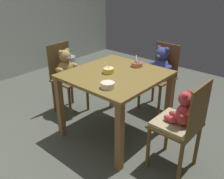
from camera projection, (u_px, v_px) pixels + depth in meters
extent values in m
cube|color=#4C5046|center=(115.00, 133.00, 2.90)|extent=(5.20, 5.20, 0.04)
cube|color=brown|center=(116.00, 74.00, 2.58)|extent=(0.97, 0.94, 0.03)
cube|color=brown|center=(119.00, 138.00, 2.18)|extent=(0.06, 0.06, 0.71)
cube|color=brown|center=(168.00, 103.00, 2.78)|extent=(0.06, 0.06, 0.71)
cube|color=brown|center=(60.00, 107.00, 2.69)|extent=(0.06, 0.06, 0.71)
cube|color=brown|center=(113.00, 83.00, 3.29)|extent=(0.06, 0.06, 0.71)
cube|color=brown|center=(157.00, 78.00, 3.20)|extent=(0.41, 0.41, 0.02)
cube|color=brown|center=(167.00, 59.00, 3.22)|extent=(0.04, 0.36, 0.42)
cylinder|color=brown|center=(139.00, 94.00, 3.30)|extent=(0.04, 0.04, 0.44)
cylinder|color=brown|center=(159.00, 102.00, 3.09)|extent=(0.04, 0.04, 0.44)
cylinder|color=brown|center=(153.00, 87.00, 3.51)|extent=(0.04, 0.04, 0.44)
cylinder|color=brown|center=(173.00, 94.00, 3.30)|extent=(0.04, 0.04, 0.44)
ellipsoid|color=#384184|center=(161.00, 67.00, 3.19)|extent=(0.20, 0.23, 0.25)
ellipsoid|color=beige|center=(158.00, 69.00, 3.15)|extent=(0.07, 0.12, 0.15)
sphere|color=#384184|center=(162.00, 54.00, 3.10)|extent=(0.17, 0.17, 0.17)
ellipsoid|color=beige|center=(159.00, 56.00, 3.07)|extent=(0.06, 0.07, 0.05)
sphere|color=#384184|center=(159.00, 48.00, 3.12)|extent=(0.06, 0.06, 0.06)
sphere|color=#384184|center=(167.00, 50.00, 3.04)|extent=(0.06, 0.06, 0.06)
ellipsoid|color=#384184|center=(152.00, 63.00, 3.23)|extent=(0.15, 0.08, 0.07)
ellipsoid|color=#384184|center=(168.00, 68.00, 3.08)|extent=(0.15, 0.08, 0.07)
ellipsoid|color=#384184|center=(151.00, 75.00, 3.18)|extent=(0.17, 0.09, 0.08)
ellipsoid|color=#384184|center=(159.00, 77.00, 3.10)|extent=(0.17, 0.09, 0.08)
cube|color=brown|center=(70.00, 80.00, 3.15)|extent=(0.38, 0.38, 0.02)
cube|color=brown|center=(59.00, 60.00, 3.15)|extent=(0.34, 0.03, 0.45)
cylinder|color=brown|center=(70.00, 104.00, 3.05)|extent=(0.04, 0.04, 0.44)
cylinder|color=brown|center=(88.00, 95.00, 3.27)|extent=(0.04, 0.04, 0.44)
cylinder|color=brown|center=(54.00, 97.00, 3.23)|extent=(0.04, 0.04, 0.44)
cylinder|color=brown|center=(72.00, 89.00, 3.45)|extent=(0.04, 0.04, 0.44)
ellipsoid|color=#9D7F46|center=(65.00, 69.00, 3.13)|extent=(0.22, 0.19, 0.25)
ellipsoid|color=beige|center=(69.00, 71.00, 3.10)|extent=(0.12, 0.07, 0.15)
sphere|color=#9D7F46|center=(65.00, 56.00, 3.05)|extent=(0.15, 0.15, 0.15)
ellipsoid|color=beige|center=(68.00, 58.00, 3.02)|extent=(0.06, 0.06, 0.05)
sphere|color=#9D7F46|center=(61.00, 52.00, 2.99)|extent=(0.06, 0.06, 0.06)
sphere|color=#9D7F46|center=(67.00, 50.00, 3.07)|extent=(0.06, 0.06, 0.06)
ellipsoid|color=#9D7F46|center=(59.00, 70.00, 3.02)|extent=(0.07, 0.14, 0.07)
ellipsoid|color=#9D7F46|center=(74.00, 65.00, 3.19)|extent=(0.07, 0.14, 0.07)
ellipsoid|color=#9D7F46|center=(69.00, 79.00, 3.05)|extent=(0.08, 0.16, 0.07)
ellipsoid|color=#9D7F46|center=(76.00, 76.00, 3.13)|extent=(0.08, 0.16, 0.07)
cube|color=brown|center=(176.00, 126.00, 2.19)|extent=(0.41, 0.39, 0.02)
cube|color=brown|center=(199.00, 110.00, 1.98)|extent=(0.37, 0.02, 0.44)
cylinder|color=brown|center=(167.00, 132.00, 2.50)|extent=(0.04, 0.04, 0.44)
cylinder|color=brown|center=(148.00, 148.00, 2.27)|extent=(0.04, 0.04, 0.44)
cylinder|color=brown|center=(197.00, 145.00, 2.30)|extent=(0.04, 0.04, 0.44)
cylinder|color=brown|center=(180.00, 164.00, 2.07)|extent=(0.04, 0.04, 0.44)
cube|color=tan|center=(176.00, 123.00, 2.18)|extent=(0.37, 0.36, 0.03)
ellipsoid|color=#B8373A|center=(185.00, 114.00, 2.08)|extent=(0.17, 0.15, 0.20)
ellipsoid|color=#CFB58D|center=(179.00, 113.00, 2.12)|extent=(0.10, 0.05, 0.12)
sphere|color=#B8373A|center=(186.00, 99.00, 2.03)|extent=(0.12, 0.12, 0.12)
ellipsoid|color=#CFB58D|center=(181.00, 98.00, 2.06)|extent=(0.05, 0.04, 0.04)
sphere|color=#B8373A|center=(190.00, 92.00, 2.03)|extent=(0.05, 0.05, 0.05)
sphere|color=#B8373A|center=(185.00, 96.00, 1.97)|extent=(0.05, 0.05, 0.05)
ellipsoid|color=#B8373A|center=(188.00, 107.00, 2.15)|extent=(0.06, 0.11, 0.06)
ellipsoid|color=#B8373A|center=(177.00, 115.00, 2.02)|extent=(0.06, 0.11, 0.06)
ellipsoid|color=#B8373A|center=(175.00, 115.00, 2.21)|extent=(0.06, 0.13, 0.06)
ellipsoid|color=#B8373A|center=(170.00, 119.00, 2.14)|extent=(0.06, 0.13, 0.06)
cylinder|color=yellow|center=(109.00, 70.00, 2.56)|extent=(0.12, 0.12, 0.05)
cylinder|color=yellow|center=(109.00, 72.00, 2.57)|extent=(0.07, 0.07, 0.01)
cylinder|color=beige|center=(109.00, 68.00, 2.55)|extent=(0.10, 0.10, 0.01)
cylinder|color=#BCBCC1|center=(107.00, 65.00, 2.56)|extent=(0.01, 0.08, 0.06)
ellipsoid|color=#BCBCC1|center=(109.00, 69.00, 2.55)|extent=(0.02, 0.03, 0.01)
cylinder|color=#B96C50|center=(137.00, 64.00, 2.75)|extent=(0.13, 0.13, 0.05)
cylinder|color=#B96C50|center=(137.00, 66.00, 2.76)|extent=(0.07, 0.07, 0.01)
cylinder|color=beige|center=(137.00, 63.00, 2.75)|extent=(0.11, 0.11, 0.01)
cylinder|color=#BCBCC1|center=(137.00, 59.00, 2.76)|extent=(0.07, 0.07, 0.07)
ellipsoid|color=#BCBCC1|center=(137.00, 63.00, 2.74)|extent=(0.04, 0.04, 0.01)
cylinder|color=beige|center=(108.00, 85.00, 2.22)|extent=(0.13, 0.13, 0.05)
cylinder|color=beige|center=(108.00, 87.00, 2.23)|extent=(0.07, 0.07, 0.01)
cylinder|color=beige|center=(108.00, 83.00, 2.21)|extent=(0.11, 0.11, 0.01)
cylinder|color=#93969B|center=(68.00, 62.00, 4.85)|extent=(0.29, 0.29, 0.23)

